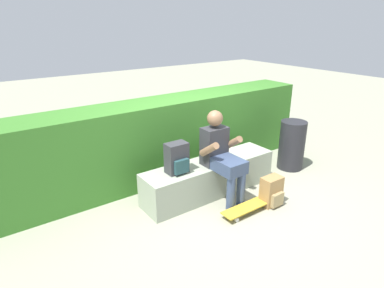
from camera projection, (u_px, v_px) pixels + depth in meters
name	position (u px, v px, depth m)	size (l,w,h in m)	color
ground_plane	(222.00, 200.00, 4.53)	(24.00, 24.00, 0.00)	gray
bench_main	(210.00, 177.00, 4.65)	(2.02, 0.49, 0.48)	#959F89
person_skater	(221.00, 154.00, 4.34)	(0.49, 0.62, 1.23)	#333338
skateboard_near_person	(249.00, 207.00, 4.24)	(0.80, 0.20, 0.09)	gold
backpack_on_bench	(177.00, 159.00, 4.19)	(0.28, 0.23, 0.40)	#333338
backpack_on_ground	(272.00, 192.00, 4.36)	(0.28, 0.23, 0.40)	#A37A47
hedge_row	(157.00, 140.00, 5.03)	(5.39, 0.67, 1.21)	#397828
trash_bin	(292.00, 145.00, 5.39)	(0.41, 0.41, 0.80)	#232328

